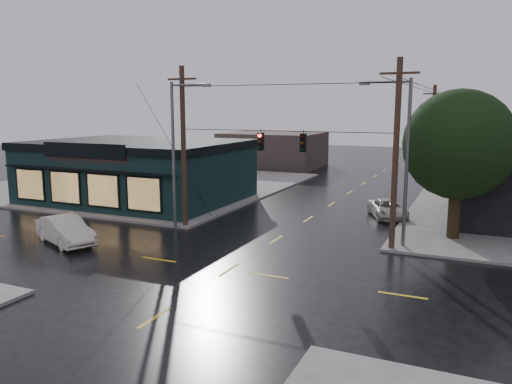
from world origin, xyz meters
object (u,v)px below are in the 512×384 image
at_px(utility_pole_nw, 185,227).
at_px(sedan_cream, 65,230).
at_px(utility_pole_ne, 391,250).
at_px(suv_silver, 388,209).
at_px(corner_tree, 459,145).

distance_m(utility_pole_nw, sedan_cream, 7.41).
distance_m(utility_pole_nw, utility_pole_ne, 13.00).
bearing_deg(utility_pole_nw, suv_silver, 35.76).
distance_m(utility_pole_ne, sedan_cream, 18.16).
distance_m(sedan_cream, suv_silver, 21.14).
xyz_separation_m(utility_pole_nw, utility_pole_ne, (13.00, 0.00, 0.00)).
bearing_deg(sedan_cream, utility_pole_ne, -46.93).
bearing_deg(corner_tree, suv_silver, 134.37).
bearing_deg(sedan_cream, utility_pole_nw, -10.21).
relative_size(corner_tree, suv_silver, 1.90).
distance_m(corner_tree, utility_pole_ne, 7.24).
height_order(corner_tree, sedan_cream, corner_tree).
bearing_deg(utility_pole_nw, corner_tree, 12.94).
relative_size(utility_pole_nw, utility_pole_ne, 1.00).
xyz_separation_m(corner_tree, utility_pole_nw, (-15.90, -3.65, -5.54)).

